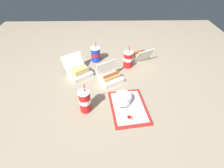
% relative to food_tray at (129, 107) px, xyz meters
% --- Properties ---
extents(ground_plane, '(3.20, 3.20, 0.00)m').
position_rel_food_tray_xyz_m(ground_plane, '(0.26, 0.15, -0.01)').
color(ground_plane, gray).
extents(food_tray, '(0.40, 0.31, 0.01)m').
position_rel_food_tray_xyz_m(food_tray, '(0.00, 0.00, 0.00)').
color(food_tray, red).
rests_on(food_tray, ground_plane).
extents(cake_container, '(0.13, 0.13, 0.07)m').
position_rel_food_tray_xyz_m(cake_container, '(0.05, 0.04, 0.04)').
color(cake_container, black).
rests_on(cake_container, food_tray).
extents(ketchup_cup, '(0.04, 0.04, 0.02)m').
position_rel_food_tray_xyz_m(ketchup_cup, '(-0.12, 0.01, 0.02)').
color(ketchup_cup, white).
rests_on(ketchup_cup, food_tray).
extents(napkin_stack, '(0.13, 0.13, 0.00)m').
position_rel_food_tray_xyz_m(napkin_stack, '(-0.04, -0.06, 0.01)').
color(napkin_stack, white).
rests_on(napkin_stack, food_tray).
extents(plastic_fork, '(0.11, 0.03, 0.00)m').
position_rel_food_tray_xyz_m(plastic_fork, '(-0.02, 0.07, 0.01)').
color(plastic_fork, white).
rests_on(plastic_fork, food_tray).
extents(clamshell_hotdog_right, '(0.25, 0.25, 0.16)m').
position_rel_food_tray_xyz_m(clamshell_hotdog_right, '(0.69, -0.17, 0.03)').
color(clamshell_hotdog_right, white).
rests_on(clamshell_hotdog_right, ground_plane).
extents(clamshell_sandwich_back, '(0.30, 0.29, 0.17)m').
position_rel_food_tray_xyz_m(clamshell_sandwich_back, '(0.42, 0.41, 0.04)').
color(clamshell_sandwich_back, white).
rests_on(clamshell_sandwich_back, ground_plane).
extents(clamshell_hotdog_front, '(0.22, 0.24, 0.17)m').
position_rel_food_tray_xyz_m(clamshell_hotdog_front, '(0.32, 0.13, 0.03)').
color(clamshell_hotdog_front, white).
rests_on(clamshell_hotdog_front, ground_plane).
extents(soda_cup_front, '(0.09, 0.09, 0.24)m').
position_rel_food_tray_xyz_m(soda_cup_front, '(-0.01, 0.32, 0.09)').
color(soda_cup_front, red).
rests_on(soda_cup_front, ground_plane).
extents(soda_cup_left, '(0.09, 0.09, 0.22)m').
position_rel_food_tray_xyz_m(soda_cup_left, '(0.56, -0.04, 0.08)').
color(soda_cup_left, red).
rests_on(soda_cup_left, ground_plane).
extents(soda_cup_corner, '(0.10, 0.10, 0.21)m').
position_rel_food_tray_xyz_m(soda_cup_corner, '(0.68, 0.28, 0.07)').
color(soda_cup_corner, '#1938B7').
rests_on(soda_cup_corner, ground_plane).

